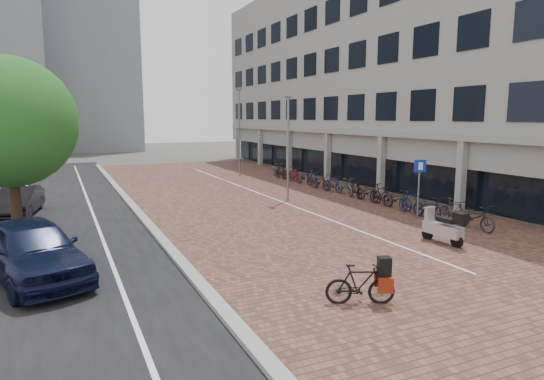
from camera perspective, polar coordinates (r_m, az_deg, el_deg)
The scene contains 16 objects.
ground at distance 15.35m, azimuth 9.40°, elevation -7.95°, with size 140.00×140.00×0.00m, color #474442.
plaza_brick at distance 26.62m, azimuth -1.43°, elevation -0.67°, with size 14.50×42.00×0.04m, color brown.
street_asphalt at distance 24.57m, azimuth -25.78°, elevation -2.36°, with size 8.00×50.00×0.03m, color black.
curb at distance 24.75m, azimuth -16.74°, elevation -1.62°, with size 0.35×42.00×0.14m, color gray.
lane_line at distance 24.59m, azimuth -21.12°, elevation -2.03°, with size 0.12×44.00×0.00m, color white.
parking_line at distance 26.69m, azimuth -1.03°, elevation -0.59°, with size 0.10×30.00×0.00m, color white.
office_building at distance 35.50m, azimuth 12.92°, elevation 15.15°, with size 8.40×40.00×15.00m.
car_navy at distance 14.35m, azimuth -27.04°, elevation -6.49°, with size 2.00×4.97×1.69m, color black.
car_dark at distance 24.17m, azimuth -28.28°, elevation -1.16°, with size 1.38×3.95×1.30m, color black.
hero_bike at distance 11.48m, azimuth 10.65°, elevation -11.09°, with size 1.70×1.10×1.17m.
scooter_front at distance 17.50m, azimuth 20.00°, elevation -4.18°, with size 0.56×1.80×1.24m, color #BAB9BF, non-canonical shape.
parking_sign at distance 21.31m, azimuth 17.42°, elevation 1.28°, with size 0.53×0.19×2.58m.
lamp_near at distance 24.50m, azimuth 1.96°, elevation 4.86°, with size 0.12×0.12×5.41m, color slate.
lamp_far at distance 34.95m, azimuth -3.99°, elevation 6.82°, with size 0.12×0.12×6.38m, color gray.
street_tree at distance 18.48m, azimuth -28.90°, elevation 6.83°, with size 4.44×4.44×6.46m.
bike_row at distance 27.01m, azimuth 8.65°, elevation 0.47°, with size 1.14×20.42×1.05m.
Camera 1 is at (-8.26, -12.17, 4.40)m, focal length 31.06 mm.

